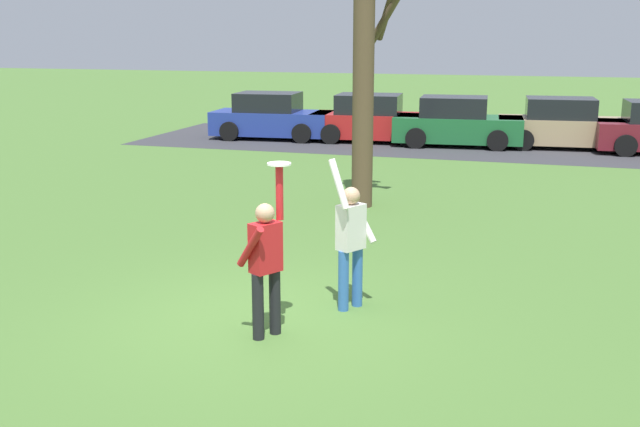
{
  "coord_description": "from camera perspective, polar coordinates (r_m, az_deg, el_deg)",
  "views": [
    {
      "loc": [
        3.4,
        -8.48,
        3.58
      ],
      "look_at": [
        0.67,
        0.56,
        1.32
      ],
      "focal_mm": 42.36,
      "sensor_mm": 36.0,
      "label": 1
    }
  ],
  "objects": [
    {
      "name": "frisbee_disc",
      "position": [
        8.86,
        -3.1,
        3.76
      ],
      "size": [
        0.28,
        0.28,
        0.02
      ],
      "primitive_type": "cylinder",
      "color": "white",
      "rests_on": "person_catcher"
    },
    {
      "name": "parked_car_red",
      "position": [
        25.76,
        3.94,
        7.06
      ],
      "size": [
        4.22,
        2.27,
        1.59
      ],
      "rotation": [
        0.0,
        0.0,
        0.07
      ],
      "color": "red",
      "rests_on": "ground_plane"
    },
    {
      "name": "parked_car_blue",
      "position": [
        26.48,
        -3.69,
        7.24
      ],
      "size": [
        4.22,
        2.27,
        1.59
      ],
      "rotation": [
        0.0,
        0.0,
        0.07
      ],
      "color": "#233893",
      "rests_on": "ground_plane"
    },
    {
      "name": "bare_tree_tall",
      "position": [
        15.72,
        3.52,
        12.7
      ],
      "size": [
        1.54,
        1.4,
        6.43
      ],
      "color": "brown",
      "rests_on": "ground_plane"
    },
    {
      "name": "parked_car_green",
      "position": [
        25.11,
        10.29,
        6.71
      ],
      "size": [
        4.22,
        2.27,
        1.59
      ],
      "rotation": [
        0.0,
        0.0,
        0.07
      ],
      "color": "#1E6633",
      "rests_on": "ground_plane"
    },
    {
      "name": "person_catcher",
      "position": [
        8.97,
        -4.12,
        -3.41
      ],
      "size": [
        0.52,
        0.59,
        2.08
      ],
      "rotation": [
        0.0,
        0.0,
        1.04
      ],
      "color": "black",
      "rests_on": "ground_plane"
    },
    {
      "name": "ground_plane",
      "position": [
        9.81,
        -4.71,
        -7.99
      ],
      "size": [
        120.0,
        120.0,
        0.0
      ],
      "primitive_type": "plane",
      "color": "#4C7533"
    },
    {
      "name": "person_defender",
      "position": [
        9.89,
        2.34,
        -1.8
      ],
      "size": [
        0.61,
        0.66,
        2.04
      ],
      "rotation": [
        0.0,
        0.0,
        4.18
      ],
      "color": "#3366B7",
      "rests_on": "ground_plane"
    },
    {
      "name": "parked_car_tan",
      "position": [
        25.47,
        17.87,
        6.38
      ],
      "size": [
        4.22,
        2.27,
        1.59
      ],
      "rotation": [
        0.0,
        0.0,
        0.07
      ],
      "color": "tan",
      "rests_on": "ground_plane"
    },
    {
      "name": "parking_strip",
      "position": [
        25.41,
        10.47,
        5.13
      ],
      "size": [
        21.47,
        6.4,
        0.01
      ],
      "primitive_type": "cube",
      "color": "#38383D",
      "rests_on": "ground_plane"
    }
  ]
}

